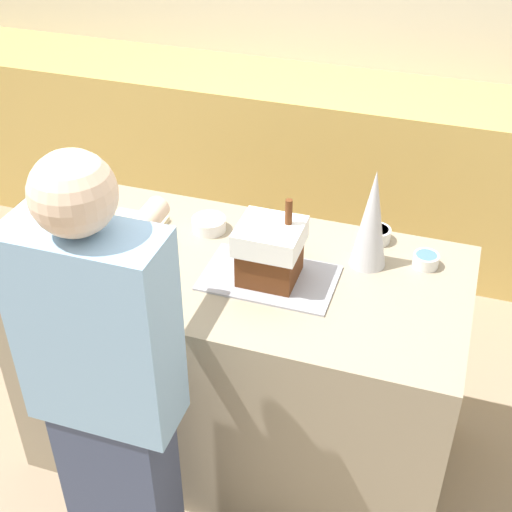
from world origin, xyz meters
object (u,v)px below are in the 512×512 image
Objects in this scene: candy_bowl_near_tray_left at (426,260)px; person at (109,397)px; cookbook at (134,225)px; candy_bowl_beside_tree at (70,231)px; decorative_tree at (372,219)px; candy_bowl_center_rear at (209,224)px; gingerbread_house at (270,250)px; baking_tray at (269,278)px; candy_bowl_far_right at (377,234)px.

candy_bowl_near_tray_left is 0.06× the size of person.
candy_bowl_near_tray_left is 1.08m from cookbook.
candy_bowl_near_tray_left reaches higher than cookbook.
cookbook is at bearing 32.19° from candy_bowl_beside_tree.
candy_bowl_center_rear is (-0.61, 0.03, -0.16)m from decorative_tree.
candy_bowl_near_tray_left reaches higher than candy_bowl_beside_tree.
gingerbread_house reaches higher than candy_bowl_center_rear.
candy_bowl_near_tray_left is 1.17m from person.
person is (0.01, -0.83, -0.09)m from candy_bowl_center_rear.
person reaches higher than candy_bowl_center_rear.
baking_tray is 0.28× the size of person.
gingerbread_house reaches higher than candy_bowl_far_right.
baking_tray is 0.60m from cookbook.
cookbook is at bearing -174.98° from candy_bowl_near_tray_left.
candy_bowl_near_tray_left is at bearing 5.02° from cookbook.
candy_bowl_far_right reaches higher than candy_bowl_center_rear.
candy_bowl_far_right is 0.06× the size of person.
candy_bowl_beside_tree reaches higher than cookbook.
baking_tray is 0.78m from candy_bowl_beside_tree.
cookbook is (-1.08, -0.09, -0.02)m from candy_bowl_near_tray_left.
person reaches higher than candy_bowl_far_right.
candy_bowl_beside_tree is at bearing -147.81° from cookbook.
cookbook is (-0.88, -0.20, -0.02)m from candy_bowl_far_right.
person reaches higher than decorative_tree.
decorative_tree reaches higher than candy_bowl_far_right.
baking_tray is at bearing -1.58° from candy_bowl_beside_tree.
person is at bearing -122.26° from candy_bowl_far_right.
candy_bowl_beside_tree is at bearing 178.43° from gingerbread_house.
candy_bowl_beside_tree is at bearing 178.42° from baking_tray.
decorative_tree is 2.90× the size of candy_bowl_center_rear.
person is at bearing -126.75° from decorative_tree.
candy_bowl_near_tray_left is (0.80, 0.02, -0.00)m from candy_bowl_center_rear.
decorative_tree is 1.11m from candy_bowl_beside_tree.
decorative_tree is at bearing 53.25° from person.
decorative_tree is 4.07× the size of candy_bowl_near_tray_left.
candy_bowl_far_right is (0.00, 0.15, -0.16)m from decorative_tree.
cookbook reaches higher than baking_tray.
gingerbread_house is 0.39m from candy_bowl_center_rear.
decorative_tree reaches higher than cookbook.
candy_bowl_center_rear is 1.35× the size of candy_bowl_beside_tree.
gingerbread_house is at bearing -1.57° from candy_bowl_beside_tree.
baking_tray is at bearing -153.95° from candy_bowl_near_tray_left.
candy_bowl_near_tray_left is (0.20, 0.05, -0.16)m from decorative_tree.
baking_tray is 0.68m from person.
person reaches higher than gingerbread_house.
baking_tray is 4.78× the size of candy_bowl_beside_tree.
cookbook is 0.13× the size of person.
cookbook is (-0.58, 0.15, 0.01)m from baking_tray.
candy_bowl_near_tray_left is at bearing 13.92° from decorative_tree.
decorative_tree is at bearing -91.47° from candy_bowl_far_right.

